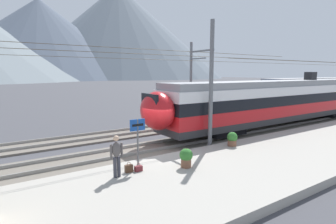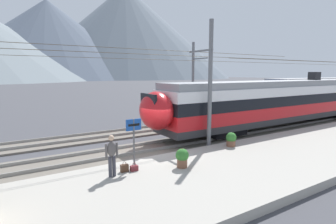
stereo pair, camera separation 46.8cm
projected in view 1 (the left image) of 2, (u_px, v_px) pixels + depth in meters
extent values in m
plane|color=#424247|center=(151.00, 156.00, 14.47)|extent=(400.00, 400.00, 0.00)
cube|color=#A39E93|center=(202.00, 178.00, 10.96)|extent=(120.00, 6.24, 0.37)
cube|color=#6B6359|center=(142.00, 150.00, 15.32)|extent=(120.00, 3.00, 0.12)
cube|color=gray|center=(148.00, 151.00, 14.71)|extent=(120.00, 0.07, 0.16)
cube|color=gray|center=(137.00, 145.00, 15.89)|extent=(120.00, 0.07, 0.16)
cube|color=#6B6359|center=(112.00, 135.00, 19.08)|extent=(120.00, 3.00, 0.12)
cube|color=gray|center=(116.00, 135.00, 18.46)|extent=(120.00, 0.07, 0.16)
cube|color=gray|center=(109.00, 131.00, 19.65)|extent=(120.00, 0.07, 0.16)
cube|color=#2D2D30|center=(284.00, 115.00, 22.60)|extent=(24.06, 2.85, 0.45)
cube|color=red|center=(285.00, 107.00, 22.51)|extent=(24.06, 2.85, 0.85)
cube|color=black|center=(285.00, 98.00, 22.39)|extent=(24.06, 2.89, 0.75)
cube|color=white|center=(286.00, 90.00, 22.29)|extent=(24.06, 2.85, 0.65)
cube|color=gray|center=(286.00, 83.00, 22.21)|extent=(23.76, 2.65, 0.45)
cube|color=black|center=(220.00, 130.00, 18.60)|extent=(2.80, 2.28, 0.42)
cube|color=black|center=(328.00, 113.00, 26.73)|extent=(2.80, 2.28, 0.42)
ellipsoid|color=red|center=(157.00, 111.00, 15.55)|extent=(1.80, 2.62, 2.25)
cube|color=black|center=(150.00, 104.00, 15.22)|extent=(0.16, 1.71, 1.19)
cube|color=black|center=(310.00, 76.00, 24.09)|extent=(0.90, 0.70, 0.70)
cube|color=#2D2D30|center=(329.00, 100.00, 35.53)|extent=(25.24, 2.98, 0.45)
cube|color=#1E429E|center=(329.00, 95.00, 35.43)|extent=(25.24, 2.98, 0.85)
cube|color=black|center=(330.00, 89.00, 35.32)|extent=(25.24, 3.02, 0.75)
cube|color=white|center=(330.00, 84.00, 35.22)|extent=(25.24, 2.98, 0.65)
cube|color=gray|center=(330.00, 79.00, 35.14)|extent=(24.94, 2.78, 0.45)
cube|color=black|center=(295.00, 107.00, 31.33)|extent=(2.80, 2.39, 0.42)
ellipsoid|color=#1E429E|center=(267.00, 94.00, 28.16)|extent=(1.80, 2.74, 2.25)
cube|color=black|center=(264.00, 90.00, 27.82)|extent=(0.16, 1.79, 1.19)
cylinder|color=slate|center=(211.00, 86.00, 15.22)|extent=(0.24, 0.24, 7.40)
cube|color=slate|center=(201.00, 51.00, 15.67)|extent=(0.10, 2.10, 0.10)
cylinder|color=#473823|center=(192.00, 56.00, 16.45)|extent=(47.88, 0.02, 0.02)
cylinder|color=slate|center=(191.00, 82.00, 24.73)|extent=(0.24, 0.24, 7.24)
cube|color=slate|center=(198.00, 59.00, 23.66)|extent=(0.10, 2.15, 0.10)
cylinder|color=#473823|center=(204.00, 61.00, 22.94)|extent=(47.88, 0.02, 0.02)
cylinder|color=#59595B|center=(138.00, 143.00, 11.60)|extent=(0.08, 0.08, 2.13)
cube|color=#19479E|center=(137.00, 125.00, 11.48)|extent=(0.70, 0.06, 0.50)
cube|color=black|center=(138.00, 125.00, 11.45)|extent=(0.52, 0.01, 0.10)
cylinder|color=#383842|center=(115.00, 167.00, 10.51)|extent=(0.14, 0.14, 0.82)
cylinder|color=#383842|center=(119.00, 167.00, 10.59)|extent=(0.14, 0.14, 0.82)
ellipsoid|color=#514C4C|center=(116.00, 149.00, 10.44)|extent=(0.36, 0.22, 0.62)
sphere|color=tan|center=(116.00, 138.00, 10.38)|extent=(0.22, 0.22, 0.22)
cylinder|color=#514C4C|center=(111.00, 152.00, 10.33)|extent=(0.09, 0.09, 0.58)
cylinder|color=#514C4C|center=(122.00, 150.00, 10.57)|extent=(0.09, 0.09, 0.58)
cube|color=maroon|center=(138.00, 168.00, 11.23)|extent=(0.32, 0.18, 0.22)
torus|color=maroon|center=(138.00, 165.00, 11.21)|extent=(0.16, 0.02, 0.16)
cube|color=#472D1E|center=(129.00, 168.00, 11.11)|extent=(0.32, 0.18, 0.31)
torus|color=#472D1E|center=(129.00, 164.00, 11.08)|extent=(0.16, 0.02, 0.16)
cylinder|color=brown|center=(232.00, 143.00, 15.11)|extent=(0.49, 0.49, 0.33)
sphere|color=#33752D|center=(232.00, 137.00, 15.06)|extent=(0.58, 0.58, 0.58)
sphere|color=#DB5193|center=(232.00, 135.00, 15.04)|extent=(0.32, 0.32, 0.32)
cylinder|color=brown|center=(186.00, 163.00, 11.69)|extent=(0.45, 0.45, 0.37)
sphere|color=#33752D|center=(186.00, 155.00, 11.64)|extent=(0.58, 0.58, 0.58)
sphere|color=red|center=(186.00, 152.00, 11.62)|extent=(0.32, 0.32, 0.32)
cone|color=#515B6B|center=(40.00, 39.00, 194.42)|extent=(151.75, 151.75, 57.47)
cone|color=slate|center=(119.00, 32.00, 235.15)|extent=(181.66, 181.66, 79.41)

